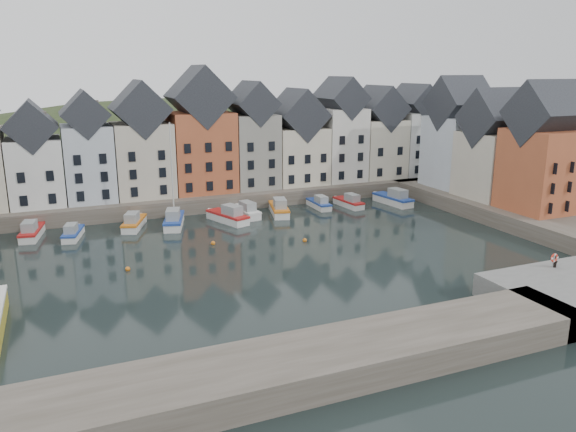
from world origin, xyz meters
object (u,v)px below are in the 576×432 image
boat_d (174,220)px  life_ring_post (554,258)px  boat_a (32,232)px  mooring_bollard (554,264)px

boat_d → life_ring_post: (27.01, -33.76, 2.01)m
boat_a → mooring_bollard: 56.08m
mooring_bollard → boat_d: bearing=128.9°
boat_a → life_ring_post: size_ratio=4.93×
mooring_bollard → life_ring_post: life_ring_post is taller
boat_a → mooring_bollard: (43.55, -35.29, 1.60)m
life_ring_post → mooring_bollard: bearing=14.9°
mooring_bollard → boat_a: bearing=141.0°
mooring_bollard → life_ring_post: bearing=-165.1°
boat_a → mooring_bollard: bearing=-29.0°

